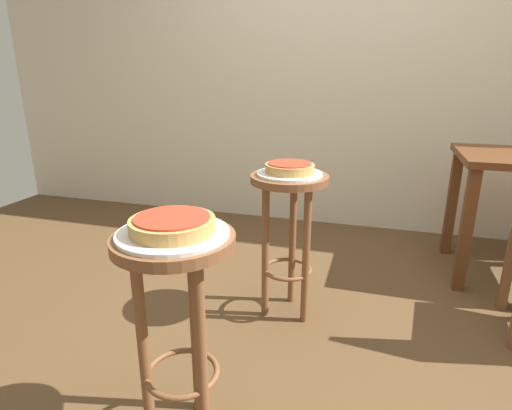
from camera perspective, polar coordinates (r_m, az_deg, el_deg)
name	(u,v)px	position (r m, az deg, el deg)	size (l,w,h in m)	color
ground_plane	(298,336)	(2.05, 5.80, -17.46)	(6.00, 6.00, 0.00)	brown
back_wall	(349,26)	(3.33, 12.60, 22.83)	(6.00, 0.10, 3.00)	beige
stool_foreground	(177,295)	(1.32, -10.76, -12.00)	(0.37, 0.37, 0.72)	brown
serving_plate_foreground	(173,233)	(1.24, -11.29, -3.83)	(0.33, 0.33, 0.01)	silver
pizza_foreground	(172,224)	(1.23, -11.37, -2.59)	(0.25, 0.25, 0.05)	tan
stool_middle	(289,215)	(2.00, 4.48, -1.37)	(0.37, 0.37, 0.72)	brown
serving_plate_middle	(290,174)	(1.94, 4.63, 4.29)	(0.31, 0.31, 0.01)	silver
pizza_middle	(290,168)	(1.93, 4.65, 5.10)	(0.23, 0.23, 0.05)	tan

